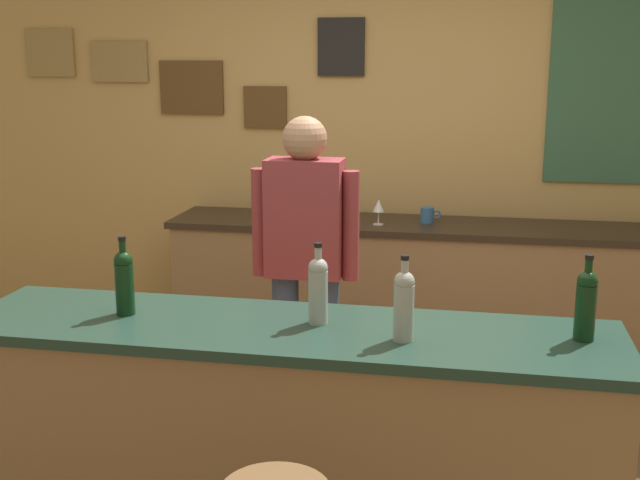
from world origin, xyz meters
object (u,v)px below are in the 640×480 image
wine_glass_a (308,202)px  wine_glass_b (335,201)px  wine_bottle_b (318,288)px  wine_bottle_d (586,303)px  wine_bottle_c (404,303)px  wine_glass_c (350,201)px  coffee_mug (428,215)px  bartender (305,260)px  wine_glass_d (379,207)px  wine_bottle_a (124,280)px

wine_glass_a → wine_glass_b: (0.16, 0.05, 0.00)m
wine_bottle_b → wine_bottle_d: same height
wine_bottle_c → wine_glass_c: (-0.53, 2.20, -0.05)m
wine_bottle_d → coffee_mug: wine_bottle_d is taller
wine_glass_a → bartender: bearing=-78.8°
wine_glass_a → wine_glass_d: 0.45m
wine_glass_d → coffee_mug: bearing=22.2°
wine_bottle_d → wine_glass_a: size_ratio=1.97×
wine_glass_b → wine_bottle_b: bearing=-81.8°
wine_glass_b → wine_glass_d: same height
wine_glass_d → wine_glass_b: bearing=156.5°
wine_bottle_a → wine_glass_d: bearing=69.2°
wine_glass_c → wine_glass_b: bearing=-154.3°
wine_bottle_a → wine_bottle_d: size_ratio=1.00×
wine_bottle_d → wine_glass_b: 2.38m
wine_bottle_a → wine_glass_c: bearing=75.7°
wine_glass_a → wine_glass_d: bearing=-9.3°
wine_bottle_c → wine_bottle_d: 0.63m
wine_bottle_a → wine_glass_c: 2.18m
wine_bottle_c → wine_bottle_d: bearing=11.5°
wine_glass_b → wine_glass_d: bearing=-23.5°
wine_bottle_a → wine_glass_d: size_ratio=1.97×
wine_bottle_b → coffee_mug: wine_bottle_b is taller
wine_bottle_a → wine_glass_b: size_ratio=1.97×
wine_glass_a → wine_glass_b: size_ratio=1.00×
wine_glass_c → wine_bottle_b: bearing=-84.3°
wine_bottle_c → wine_bottle_a: bearing=175.3°
wine_glass_d → wine_bottle_d: bearing=-63.5°
wine_bottle_c → wine_bottle_b: bearing=159.1°
wine_glass_b → wine_bottle_d: bearing=-58.6°
bartender → wine_glass_b: size_ratio=10.45×
wine_bottle_c → wine_glass_d: wine_bottle_c is taller
wine_glass_a → wine_glass_c: 0.26m
wine_bottle_a → wine_glass_b: bearing=77.7°
wine_glass_d → wine_glass_c: bearing=140.3°
coffee_mug → wine_bottle_d: bearing=-71.8°
coffee_mug → wine_glass_d: bearing=-157.8°
wine_bottle_a → bartender: bearing=60.2°
wine_bottle_d → wine_glass_a: 2.42m
wine_glass_b → coffee_mug: (0.57, -0.01, -0.06)m
wine_glass_a → wine_glass_c: bearing=20.6°
wine_glass_b → wine_bottle_c: bearing=-74.0°
wine_glass_a → wine_glass_d: size_ratio=1.00×
wine_glass_d → wine_bottle_c: bearing=-80.7°
wine_glass_c → coffee_mug: 0.49m
wine_glass_c → wine_glass_d: 0.26m
wine_bottle_d → bartender: bearing=144.0°
wine_bottle_c → wine_glass_a: bearing=110.4°
bartender → coffee_mug: bartender is taller
wine_glass_d → wine_bottle_a: bearing=-110.8°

